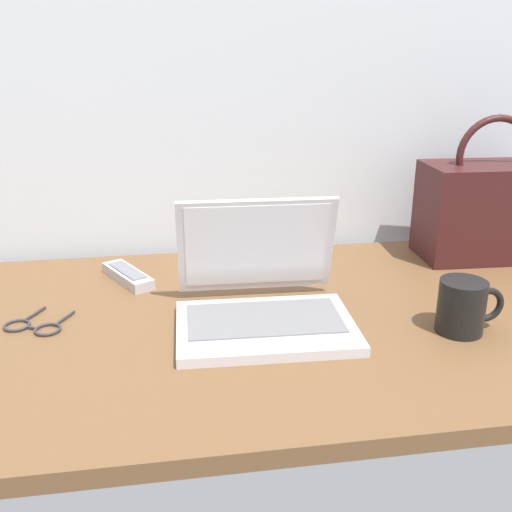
# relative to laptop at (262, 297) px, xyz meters

# --- Properties ---
(desk) EXTENTS (1.60, 0.76, 0.03)m
(desk) POSITION_rel_laptop_xyz_m (-0.02, 0.02, -0.06)
(desk) COLOR brown
(desk) RESTS_ON ground
(laptop) EXTENTS (0.32, 0.29, 0.21)m
(laptop) POSITION_rel_laptop_xyz_m (0.00, 0.00, 0.00)
(laptop) COLOR silver
(laptop) RESTS_ON desk
(coffee_mug) EXTENTS (0.12, 0.08, 0.10)m
(coffee_mug) POSITION_rel_laptop_xyz_m (0.34, -0.10, 0.00)
(coffee_mug) COLOR black
(coffee_mug) RESTS_ON desk
(remote_control_near) EXTENTS (0.12, 0.16, 0.02)m
(remote_control_near) POSITION_rel_laptop_xyz_m (-0.25, 0.23, -0.03)
(remote_control_near) COLOR #B7B7B7
(remote_control_near) RESTS_ON desk
(eyeglasses) EXTENTS (0.13, 0.13, 0.01)m
(eyeglasses) POSITION_rel_laptop_xyz_m (-0.41, 0.03, -0.04)
(eyeglasses) COLOR #333338
(eyeglasses) RESTS_ON desk
(handbag) EXTENTS (0.31, 0.17, 0.33)m
(handbag) POSITION_rel_laptop_xyz_m (0.57, 0.26, 0.07)
(handbag) COLOR #3F1919
(handbag) RESTS_ON desk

